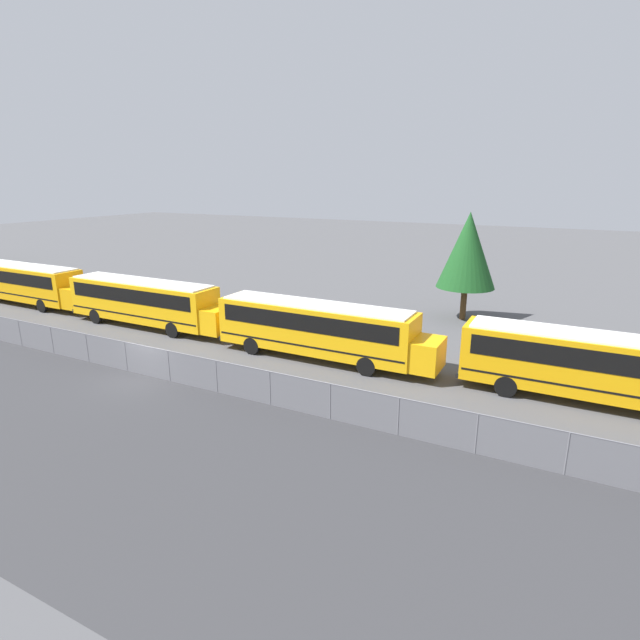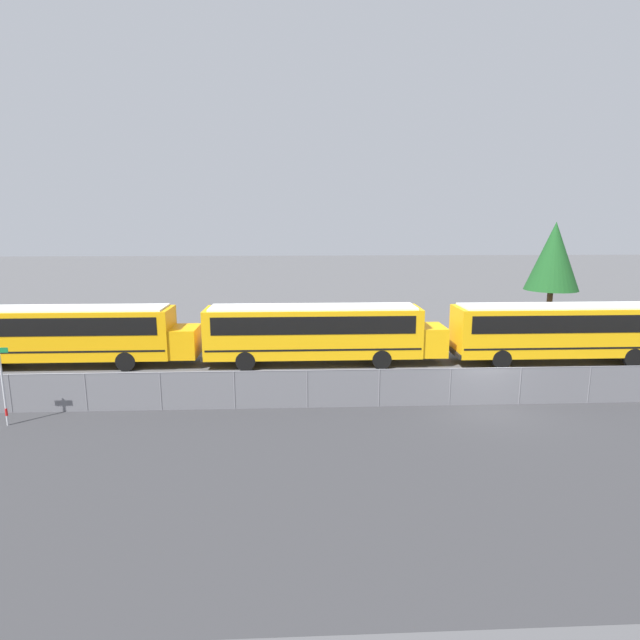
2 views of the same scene
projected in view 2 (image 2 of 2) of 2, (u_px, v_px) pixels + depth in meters
The scene contains 8 objects.
ground_plane at pixel (484, 405), 21.65m from camera, with size 200.00×200.00×0.00m, color #4C4C4F.
road_strip at pixel (554, 472), 15.76m from camera, with size 129.18×12.00×0.01m.
fence at pixel (485, 386), 21.48m from camera, with size 95.25×0.07×1.68m.
school_bus_1 at pixel (68, 331), 27.13m from camera, with size 13.32×2.45×3.29m.
school_bus_2 at pixel (318, 330), 27.53m from camera, with size 13.32×2.45×3.29m.
school_bus_3 at pixel (565, 328), 27.88m from camera, with size 13.32×2.45×3.29m.
street_sign at pixel (3, 384), 19.12m from camera, with size 0.70×0.09×3.17m.
tree_1 at pixel (554, 256), 39.73m from camera, with size 4.17×4.17×7.85m.
Camera 2 is at (-8.07, -20.19, 7.77)m, focal length 28.00 mm.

